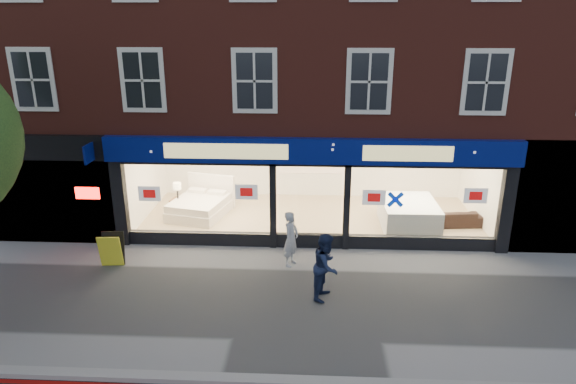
# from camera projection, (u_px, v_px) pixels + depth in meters

# --- Properties ---
(ground) EXTENTS (120.00, 120.00, 0.00)m
(ground) POSITION_uv_depth(u_px,v_px,m) (308.00, 302.00, 12.17)
(ground) COLOR gray
(ground) RESTS_ON ground
(kerb_stone) EXTENTS (60.00, 0.25, 0.12)m
(kerb_stone) POSITION_uv_depth(u_px,v_px,m) (305.00, 382.00, 9.41)
(kerb_stone) COLOR gray
(kerb_stone) RESTS_ON ground
(showroom_floor) EXTENTS (11.00, 4.50, 0.10)m
(showroom_floor) POSITION_uv_depth(u_px,v_px,m) (310.00, 218.00, 17.11)
(showroom_floor) COLOR tan
(showroom_floor) RESTS_ON ground
(building) EXTENTS (19.00, 8.26, 10.30)m
(building) POSITION_uv_depth(u_px,v_px,m) (313.00, 8.00, 16.55)
(building) COLOR maroon
(building) RESTS_ON ground
(display_bed) EXTENTS (2.10, 2.38, 1.15)m
(display_bed) POSITION_uv_depth(u_px,v_px,m) (201.00, 205.00, 17.17)
(display_bed) COLOR white
(display_bed) RESTS_ON showroom_floor
(bedside_table) EXTENTS (0.52, 0.52, 0.55)m
(bedside_table) POSITION_uv_depth(u_px,v_px,m) (179.00, 207.00, 17.17)
(bedside_table) COLOR brown
(bedside_table) RESTS_ON showroom_floor
(mattress_stack) EXTENTS (1.70, 2.14, 0.83)m
(mattress_stack) POSITION_uv_depth(u_px,v_px,m) (408.00, 214.00, 16.11)
(mattress_stack) COLOR silver
(mattress_stack) RESTS_ON showroom_floor
(sofa) EXTENTS (1.79, 0.86, 0.51)m
(sofa) POSITION_uv_depth(u_px,v_px,m) (453.00, 218.00, 16.29)
(sofa) COLOR black
(sofa) RESTS_ON showroom_floor
(a_board) EXTENTS (0.64, 0.44, 0.93)m
(a_board) POSITION_uv_depth(u_px,v_px,m) (112.00, 250.00, 13.79)
(a_board) COLOR yellow
(a_board) RESTS_ON ground
(pedestrian_grey) EXTENTS (0.56, 0.66, 1.53)m
(pedestrian_grey) POSITION_uv_depth(u_px,v_px,m) (291.00, 239.00, 13.75)
(pedestrian_grey) COLOR #B8BAC1
(pedestrian_grey) RESTS_ON ground
(pedestrian_blue) EXTENTS (0.84, 0.95, 1.64)m
(pedestrian_blue) POSITION_uv_depth(u_px,v_px,m) (326.00, 266.00, 12.13)
(pedestrian_blue) COLOR #16203F
(pedestrian_blue) RESTS_ON ground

